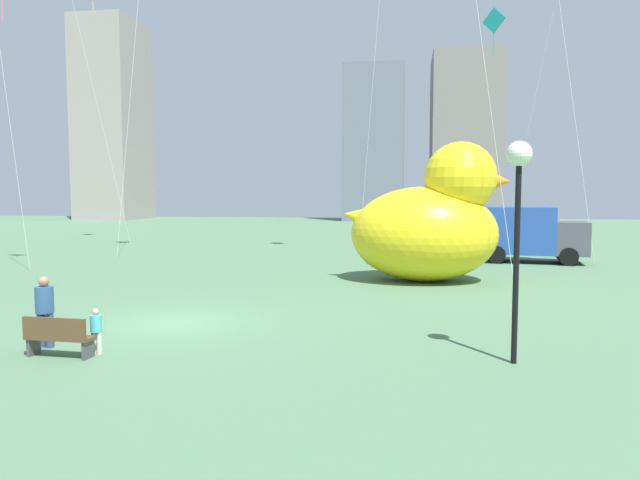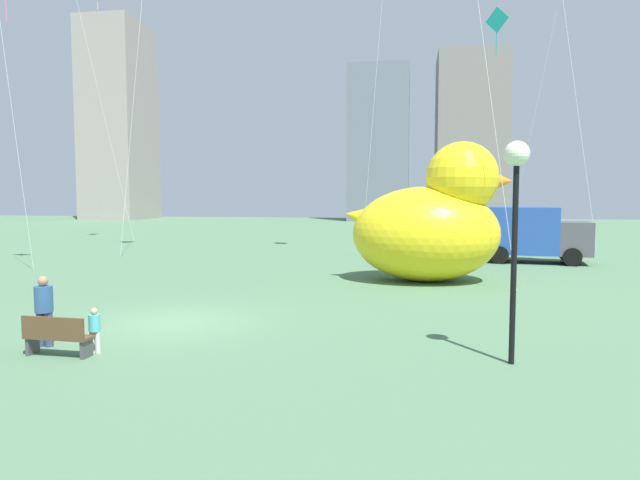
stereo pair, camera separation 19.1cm
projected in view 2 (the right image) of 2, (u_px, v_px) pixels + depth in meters
ground_plane at (175, 322)px, 15.99m from camera, size 140.00×140.00×0.00m
park_bench at (57, 336)px, 12.59m from camera, size 1.51×0.53×0.90m
person_adult at (44, 308)px, 13.40m from camera, size 0.40×0.40×1.65m
person_child at (95, 328)px, 12.86m from camera, size 0.25×0.25×1.02m
giant_inflatable_duck at (432, 223)px, 23.30m from camera, size 6.76×4.34×5.60m
lamppost at (516, 187)px, 11.81m from camera, size 0.52×0.52×4.61m
box_truck at (529, 235)px, 29.85m from camera, size 5.82×3.04×2.85m
city_skyline at (312, 133)px, 78.70m from camera, size 56.24×14.98×27.00m
kite_teal at (500, 32)px, 28.80m from camera, size 3.10×3.62×12.77m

